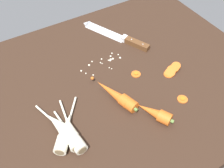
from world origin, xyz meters
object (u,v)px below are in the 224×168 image
object	(u,v)px
carrot_slice_stray_mid	(136,74)
parsnip_back	(60,126)
parsnip_mid_right	(71,131)
carrot_slice_stray_near	(183,99)
parsnip_front	(65,132)
chefs_knife	(113,35)
whole_carrot	(117,96)
whole_carrot_second	(155,113)
parsnip_mid_left	(72,136)
carrot_slice_stack	(172,70)

from	to	relation	value
carrot_slice_stray_mid	parsnip_back	bearing A→B (deg)	-166.94
parsnip_mid_right	carrot_slice_stray_near	xyz separation A→B (cm)	(39.86, -7.07, -1.62)
parsnip_front	chefs_knife	bearing A→B (deg)	42.77
whole_carrot	carrot_slice_stray_near	world-z (taller)	whole_carrot
parsnip_mid_right	whole_carrot_second	bearing A→B (deg)	-16.67
whole_carrot_second	carrot_slice_stray_near	world-z (taller)	whole_carrot_second
parsnip_front	parsnip_mid_right	distance (cm)	1.76
chefs_knife	parsnip_mid_right	world-z (taller)	parsnip_mid_right
whole_carrot	parsnip_mid_right	size ratio (longest dim) A/B	1.04
whole_carrot_second	carrot_slice_stray_mid	size ratio (longest dim) A/B	3.91
whole_carrot_second	parsnip_mid_right	world-z (taller)	whole_carrot_second
whole_carrot_second	parsnip_mid_left	distance (cm)	27.91
carrot_slice_stack	parsnip_mid_left	bearing A→B (deg)	-170.43
parsnip_mid_left	carrot_slice_stack	bearing A→B (deg)	9.57
parsnip_mid_right	chefs_knife	bearing A→B (deg)	44.46
parsnip_front	carrot_slice_stack	xyz separation A→B (cm)	(47.05, 5.13, -1.16)
parsnip_back	carrot_slice_stray_mid	distance (cm)	35.77
parsnip_mid_left	carrot_slice_stray_near	world-z (taller)	parsnip_mid_left
whole_carrot	parsnip_mid_left	bearing A→B (deg)	-161.32
whole_carrot	parsnip_front	size ratio (longest dim) A/B	1.14
parsnip_mid_right	carrot_slice_stray_mid	size ratio (longest dim) A/B	5.72
parsnip_front	parsnip_mid_right	bearing A→B (deg)	-18.63
parsnip_mid_right	carrot_slice_stray_near	size ratio (longest dim) A/B	5.57
parsnip_back	carrot_slice_stray_mid	world-z (taller)	parsnip_back
parsnip_mid_right	carrot_slice_stray_near	bearing A→B (deg)	-10.06
chefs_knife	carrot_slice_stray_mid	size ratio (longest dim) A/B	9.15
carrot_slice_stack	carrot_slice_stray_near	bearing A→B (deg)	-113.41
chefs_knife	whole_carrot	distance (cm)	36.43
whole_carrot_second	parsnip_front	bearing A→B (deg)	163.22
parsnip_mid_right	carrot_slice_stack	distance (cm)	45.75
whole_carrot_second	carrot_slice_stack	world-z (taller)	whole_carrot_second
parsnip_front	parsnip_mid_left	size ratio (longest dim) A/B	1.02
whole_carrot_second	carrot_slice_stray_near	distance (cm)	13.16
parsnip_front	carrot_slice_stray_near	bearing A→B (deg)	-10.41
chefs_knife	carrot_slice_stack	size ratio (longest dim) A/B	4.00
chefs_knife	carrot_slice_stray_mid	distance (cm)	25.51
parsnip_mid_left	carrot_slice_stray_near	size ratio (longest dim) A/B	5.00
whole_carrot_second	carrot_slice_stray_near	xyz separation A→B (cm)	(13.01, 0.97, -1.74)
whole_carrot	whole_carrot_second	distance (cm)	14.64
parsnip_mid_right	parsnip_back	size ratio (longest dim) A/B	1.10
chefs_knife	parsnip_front	size ratio (longest dim) A/B	1.76
chefs_knife	whole_carrot	bearing A→B (deg)	-118.86
whole_carrot	carrot_slice_stack	bearing A→B (deg)	1.99
carrot_slice_stray_near	parsnip_front	bearing A→B (deg)	169.59
whole_carrot_second	parsnip_front	distance (cm)	29.79
parsnip_mid_right	parsnip_back	world-z (taller)	same
parsnip_mid_right	carrot_slice_stack	world-z (taller)	parsnip_mid_right
parsnip_mid_left	parsnip_mid_right	size ratio (longest dim) A/B	0.90
parsnip_front	carrot_slice_stray_near	xyz separation A→B (cm)	(41.53, -7.63, -1.62)
carrot_slice_stray_near	carrot_slice_stray_mid	size ratio (longest dim) A/B	1.03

